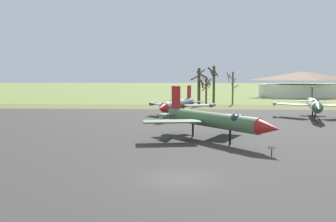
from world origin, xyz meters
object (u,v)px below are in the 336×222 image
(info_placard_front_right, at_px, (161,119))
(info_placard_rear_center, at_px, (317,120))
(jet_fighter_front_right, at_px, (178,105))
(jet_fighter_rear_center, at_px, (314,105))
(info_placard_front_left, at_px, (272,150))
(visitor_building, at_px, (303,84))
(jet_fighter_front_left, at_px, (213,120))

(info_placard_front_right, relative_size, info_placard_rear_center, 1.03)
(jet_fighter_front_right, distance_m, info_placard_rear_center, 19.50)
(jet_fighter_rear_center, bearing_deg, jet_fighter_front_right, 178.12)
(info_placard_front_left, bearing_deg, info_placard_front_right, 116.76)
(info_placard_front_left, relative_size, visitor_building, 0.04)
(info_placard_front_right, relative_size, visitor_building, 0.04)
(jet_fighter_front_right, xyz_separation_m, jet_fighter_rear_center, (19.77, -0.65, 0.11))
(jet_fighter_front_right, bearing_deg, info_placard_front_right, -104.54)
(jet_fighter_front_left, height_order, jet_fighter_front_right, jet_fighter_front_left)
(info_placard_front_left, height_order, jet_fighter_front_right, jet_fighter_front_right)
(jet_fighter_front_right, bearing_deg, info_placard_rear_center, -21.40)
(jet_fighter_front_right, height_order, info_placard_rear_center, jet_fighter_front_right)
(jet_fighter_front_left, distance_m, info_placard_front_right, 14.32)
(info_placard_rear_center, bearing_deg, jet_fighter_front_right, 158.60)
(info_placard_front_left, xyz_separation_m, info_placard_rear_center, (10.06, 20.41, 0.03))
(jet_fighter_front_left, xyz_separation_m, info_placard_front_right, (-5.95, 12.95, -1.47))
(jet_fighter_rear_center, distance_m, visitor_building, 60.15)
(info_placard_rear_center, relative_size, visitor_building, 0.04)
(jet_fighter_front_left, bearing_deg, jet_fighter_rear_center, 51.57)
(info_placard_front_left, relative_size, info_placard_rear_center, 0.91)
(jet_fighter_front_left, bearing_deg, info_placard_front_right, 114.66)
(info_placard_rear_center, bearing_deg, jet_fighter_front_left, -136.37)
(info_placard_front_right, xyz_separation_m, jet_fighter_rear_center, (21.75, 6.97, 1.48))
(jet_fighter_front_right, distance_m, jet_fighter_rear_center, 19.78)
(jet_fighter_front_left, relative_size, info_placard_rear_center, 14.05)
(visitor_building, bearing_deg, jet_fighter_rear_center, -104.60)
(visitor_building, bearing_deg, jet_fighter_front_right, -121.27)
(info_placard_rear_center, height_order, visitor_building, visitor_building)
(visitor_building, bearing_deg, info_placard_front_left, -107.54)
(jet_fighter_rear_center, xyz_separation_m, visitor_building, (15.16, 58.18, 1.60))
(visitor_building, bearing_deg, info_placard_front_right, -119.53)
(jet_fighter_front_right, height_order, jet_fighter_rear_center, jet_fighter_front_right)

